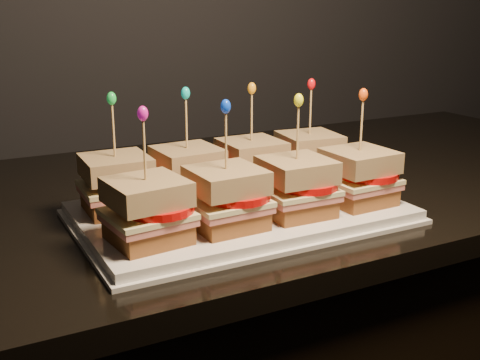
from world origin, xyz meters
name	(u,v)px	position (x,y,z in m)	size (l,w,h in m)	color
granite_slab	(55,221)	(0.06, 1.66, 0.91)	(2.19, 0.69, 0.03)	black
platter	(240,213)	(0.28, 1.51, 0.94)	(0.42, 0.26, 0.02)	white
platter_rim	(240,217)	(0.28, 1.51, 0.93)	(0.43, 0.27, 0.01)	white
sandwich_0_bread_bot	(118,202)	(0.13, 1.57, 0.96)	(0.08, 0.08, 0.02)	brown
sandwich_0_ham	(117,191)	(0.13, 1.57, 0.97)	(0.09, 0.09, 0.01)	#C65B58
sandwich_0_cheese	(117,186)	(0.13, 1.57, 0.98)	(0.09, 0.09, 0.01)	beige
sandwich_0_tomato	(127,181)	(0.14, 1.56, 0.99)	(0.08, 0.08, 0.01)	red
sandwich_0_bread_top	(116,167)	(0.13, 1.57, 1.00)	(0.08, 0.08, 0.03)	brown
sandwich_0_pick	(114,134)	(0.13, 1.57, 1.05)	(0.00, 0.00, 0.09)	tan
sandwich_0_frill	(112,98)	(0.13, 1.57, 1.09)	(0.01, 0.01, 0.02)	green
sandwich_1_bread_bot	(188,192)	(0.23, 1.57, 0.96)	(0.08, 0.08, 0.02)	brown
sandwich_1_ham	(188,181)	(0.23, 1.57, 0.97)	(0.09, 0.09, 0.01)	#C65B58
sandwich_1_cheese	(188,176)	(0.23, 1.57, 0.98)	(0.09, 0.09, 0.01)	beige
sandwich_1_tomato	(197,171)	(0.24, 1.56, 0.99)	(0.08, 0.08, 0.01)	red
sandwich_1_bread_top	(187,158)	(0.23, 1.57, 1.00)	(0.08, 0.08, 0.03)	brown
sandwich_1_pick	(186,126)	(0.23, 1.57, 1.05)	(0.00, 0.00, 0.09)	tan
sandwich_1_frill	(186,93)	(0.23, 1.57, 1.09)	(0.01, 0.01, 0.02)	#0EC5BE
sandwich_2_bread_bot	(251,182)	(0.33, 1.57, 0.96)	(0.08, 0.08, 0.02)	brown
sandwich_2_ham	(251,172)	(0.33, 1.57, 0.97)	(0.09, 0.09, 0.01)	#C65B58
sandwich_2_cheese	(251,167)	(0.33, 1.57, 0.98)	(0.09, 0.09, 0.01)	beige
sandwich_2_tomato	(261,162)	(0.34, 1.56, 0.99)	(0.08, 0.08, 0.01)	red
sandwich_2_bread_top	(251,150)	(0.33, 1.57, 1.00)	(0.08, 0.08, 0.03)	brown
sandwich_2_pick	(252,120)	(0.33, 1.57, 1.05)	(0.00, 0.00, 0.09)	tan
sandwich_2_frill	(252,88)	(0.33, 1.57, 1.09)	(0.01, 0.01, 0.02)	orange
sandwich_3_bread_bot	(308,173)	(0.43, 1.57, 0.96)	(0.08, 0.08, 0.02)	brown
sandwich_3_ham	(309,164)	(0.43, 1.57, 0.97)	(0.09, 0.09, 0.01)	#C65B58
sandwich_3_cheese	(309,159)	(0.43, 1.57, 0.98)	(0.09, 0.09, 0.01)	beige
sandwich_3_tomato	(318,155)	(0.44, 1.56, 0.99)	(0.08, 0.08, 0.01)	red
sandwich_3_bread_top	(309,143)	(0.43, 1.57, 1.00)	(0.08, 0.08, 0.03)	brown
sandwich_3_pick	(310,114)	(0.43, 1.57, 1.05)	(0.00, 0.00, 0.09)	tan
sandwich_3_frill	(311,84)	(0.43, 1.57, 1.09)	(0.01, 0.01, 0.02)	red
sandwich_4_bread_bot	(148,232)	(0.13, 1.45, 0.96)	(0.08, 0.08, 0.02)	brown
sandwich_4_ham	(148,219)	(0.13, 1.45, 0.97)	(0.09, 0.09, 0.01)	#C65B58
sandwich_4_cheese	(147,214)	(0.13, 1.45, 0.98)	(0.09, 0.09, 0.01)	beige
sandwich_4_tomato	(159,207)	(0.14, 1.44, 0.99)	(0.08, 0.08, 0.01)	red
sandwich_4_bread_top	(146,192)	(0.13, 1.45, 1.00)	(0.08, 0.08, 0.03)	brown
sandwich_4_pick	(145,154)	(0.13, 1.45, 1.05)	(0.00, 0.00, 0.09)	tan
sandwich_4_frill	(143,113)	(0.13, 1.45, 1.09)	(0.01, 0.01, 0.02)	#CC1598
sandwich_5_bread_bot	(226,218)	(0.23, 1.45, 0.96)	(0.08, 0.08, 0.02)	brown
sandwich_5_ham	(226,206)	(0.23, 1.45, 0.97)	(0.09, 0.09, 0.01)	#C65B58
sandwich_5_cheese	(226,201)	(0.23, 1.45, 0.98)	(0.09, 0.09, 0.01)	beige
sandwich_5_tomato	(237,195)	(0.24, 1.44, 0.99)	(0.08, 0.08, 0.01)	red
sandwich_5_bread_top	(226,180)	(0.23, 1.45, 1.00)	(0.08, 0.08, 0.03)	brown
sandwich_5_pick	(226,144)	(0.23, 1.45, 1.05)	(0.00, 0.00, 0.09)	tan
sandwich_5_frill	(226,106)	(0.23, 1.45, 1.09)	(0.01, 0.01, 0.02)	blue
sandwich_6_bread_bot	(296,206)	(0.33, 1.45, 0.96)	(0.08, 0.08, 0.02)	brown
sandwich_6_ham	(296,194)	(0.33, 1.45, 0.97)	(0.09, 0.09, 0.01)	#C65B58
sandwich_6_cheese	(296,189)	(0.33, 1.45, 0.98)	(0.09, 0.09, 0.01)	beige
sandwich_6_tomato	(307,184)	(0.34, 1.44, 0.99)	(0.08, 0.08, 0.01)	red
sandwich_6_bread_top	(297,170)	(0.33, 1.45, 1.00)	(0.08, 0.08, 0.03)	brown
sandwich_6_pick	(298,136)	(0.33, 1.45, 1.05)	(0.00, 0.00, 0.09)	tan
sandwich_6_frill	(299,100)	(0.33, 1.45, 1.09)	(0.01, 0.01, 0.02)	yellow
sandwich_7_bread_bot	(358,195)	(0.43, 1.45, 0.96)	(0.08, 0.08, 0.02)	brown
sandwich_7_ham	(358,184)	(0.43, 1.45, 0.97)	(0.09, 0.09, 0.01)	#C65B58
sandwich_7_cheese	(358,179)	(0.43, 1.45, 0.98)	(0.09, 0.09, 0.01)	beige
sandwich_7_tomato	(369,174)	(0.44, 1.44, 0.99)	(0.08, 0.08, 0.01)	red
sandwich_7_bread_top	(360,161)	(0.43, 1.45, 1.00)	(0.08, 0.08, 0.03)	brown
sandwich_7_pick	(361,128)	(0.43, 1.45, 1.05)	(0.00, 0.00, 0.09)	tan
sandwich_7_frill	(363,95)	(0.43, 1.45, 1.09)	(0.01, 0.01, 0.02)	#F75010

